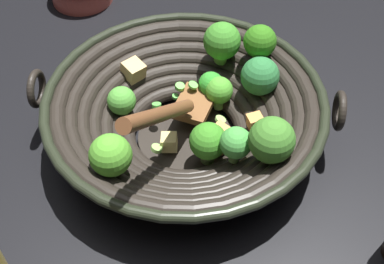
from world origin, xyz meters
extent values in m
plane|color=black|center=(0.00, 0.00, 0.00)|extent=(4.00, 4.00, 0.00)
cylinder|color=black|center=(0.00, 0.00, 0.01)|extent=(0.14, 0.14, 0.01)
torus|color=black|center=(0.00, 0.00, 0.02)|extent=(0.19, 0.19, 0.02)
torus|color=black|center=(0.00, 0.00, 0.03)|extent=(0.22, 0.22, 0.02)
torus|color=black|center=(0.00, 0.00, 0.04)|extent=(0.25, 0.25, 0.02)
torus|color=black|center=(0.00, 0.00, 0.05)|extent=(0.28, 0.28, 0.02)
torus|color=black|center=(0.00, 0.00, 0.06)|extent=(0.31, 0.31, 0.02)
torus|color=black|center=(0.00, 0.00, 0.06)|extent=(0.33, 0.33, 0.02)
torus|color=black|center=(0.00, 0.00, 0.07)|extent=(0.36, 0.36, 0.02)
torus|color=black|center=(0.00, 0.00, 0.08)|extent=(0.38, 0.38, 0.01)
torus|color=black|center=(-0.19, 0.07, 0.08)|extent=(0.03, 0.05, 0.05)
torus|color=black|center=(0.19, -0.07, 0.08)|extent=(0.03, 0.05, 0.05)
cylinder|color=#7EC352|center=(-0.12, -0.02, 0.05)|extent=(0.02, 0.02, 0.01)
sphere|color=#2C743A|center=(-0.12, -0.02, 0.08)|extent=(0.05, 0.05, 0.05)
cylinder|color=#6A9149|center=(-0.04, 0.09, 0.05)|extent=(0.02, 0.02, 0.02)
sphere|color=green|center=(-0.04, 0.09, 0.08)|extent=(0.04, 0.04, 0.04)
cylinder|color=#6F9E4F|center=(-0.13, -0.06, 0.08)|extent=(0.02, 0.02, 0.01)
sphere|color=#307318|center=(-0.13, -0.06, 0.11)|extent=(0.05, 0.05, 0.05)
cylinder|color=#75AE48|center=(0.08, -0.05, 0.03)|extent=(0.02, 0.02, 0.01)
sphere|color=#4FA139|center=(0.08, -0.05, 0.06)|extent=(0.04, 0.04, 0.04)
cylinder|color=#6CA64D|center=(0.11, 0.08, 0.07)|extent=(0.03, 0.03, 0.01)
sphere|color=#52A52E|center=(0.11, 0.08, 0.10)|extent=(0.05, 0.05, 0.05)
cylinder|color=#8AAF55|center=(-0.08, 0.11, 0.07)|extent=(0.02, 0.03, 0.03)
sphere|color=#3F7E2A|center=(-0.08, 0.11, 0.10)|extent=(0.06, 0.06, 0.06)
cylinder|color=#6AA44A|center=(-0.06, -0.04, 0.02)|extent=(0.02, 0.02, 0.02)
sphere|color=#4DA330|center=(-0.06, -0.04, 0.05)|extent=(0.04, 0.04, 0.04)
cylinder|color=#76A440|center=(-0.05, -0.05, 0.03)|extent=(0.02, 0.02, 0.02)
sphere|color=green|center=(-0.05, -0.05, 0.05)|extent=(0.04, 0.04, 0.04)
cylinder|color=#799D4F|center=(-0.02, 0.06, 0.03)|extent=(0.02, 0.02, 0.02)
sphere|color=#3A8723|center=(-0.02, 0.06, 0.06)|extent=(0.05, 0.05, 0.05)
cylinder|color=#6A9B3F|center=(-0.08, -0.09, 0.07)|extent=(0.03, 0.03, 0.02)
sphere|color=#3B8628|center=(-0.08, -0.09, 0.10)|extent=(0.06, 0.06, 0.06)
cube|color=#DAB36F|center=(0.05, -0.10, 0.06)|extent=(0.04, 0.04, 0.03)
cube|color=#D8C275|center=(0.03, 0.02, 0.03)|extent=(0.03, 0.03, 0.02)
cube|color=#C67F34|center=(-0.04, 0.04, 0.03)|extent=(0.04, 0.05, 0.04)
cube|color=#E6984E|center=(-0.09, 0.03, 0.05)|extent=(0.02, 0.02, 0.02)
cylinder|color=#6BC651|center=(-0.03, -0.05, 0.05)|extent=(0.02, 0.02, 0.01)
cylinder|color=#6BC651|center=(-0.01, -0.06, 0.05)|extent=(0.02, 0.02, 0.01)
cylinder|color=#99D166|center=(-0.05, 0.01, 0.04)|extent=(0.02, 0.02, 0.01)
cylinder|color=#56B247|center=(0.00, -0.06, 0.03)|extent=(0.01, 0.01, 0.01)
cylinder|color=#56B247|center=(0.03, -0.03, 0.05)|extent=(0.02, 0.02, 0.01)
cylinder|color=#99D166|center=(0.05, 0.03, 0.03)|extent=(0.02, 0.02, 0.01)
cylinder|color=#6BC651|center=(-0.04, -0.06, 0.06)|extent=(0.01, 0.01, 0.00)
cube|color=brown|center=(-0.02, -0.03, 0.04)|extent=(0.08, 0.09, 0.01)
cylinder|color=brown|center=(0.04, 0.06, 0.13)|extent=(0.12, 0.16, 0.15)
camera|label=1|loc=(0.12, 0.47, 0.56)|focal=48.19mm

